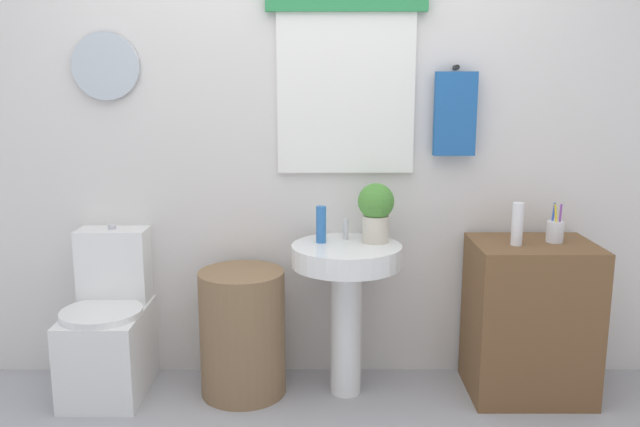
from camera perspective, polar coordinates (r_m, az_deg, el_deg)
back_wall at (r=3.27m, az=-1.38°, el=8.11°), size 4.40×0.18×2.60m
toilet at (r=3.39m, az=-18.08°, el=-9.73°), size 0.38×0.51×0.80m
laundry_hamper at (r=3.22m, az=-6.95°, el=-10.32°), size 0.41×0.41×0.61m
pedestal_sink at (r=3.11m, az=2.16°, el=-5.97°), size 0.52×0.52×0.74m
faucet at (r=3.17m, az=2.10°, el=-1.36°), size 0.03×0.03×0.10m
wooden_cabinet at (r=3.33m, az=17.71°, el=-8.77°), size 0.57×0.44×0.75m
soap_bottle at (r=3.09m, az=-0.07°, el=-0.96°), size 0.05×0.05×0.18m
potted_plant at (r=3.09m, az=4.75°, el=0.38°), size 0.17×0.17×0.28m
lotion_bottle at (r=3.13m, az=16.73°, el=-0.87°), size 0.05×0.05×0.20m
toothbrush_cup at (r=3.26m, az=19.72°, el=-1.43°), size 0.08×0.08×0.19m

